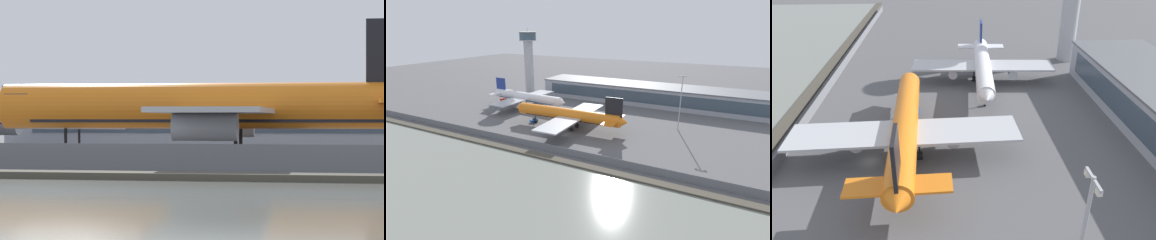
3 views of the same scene
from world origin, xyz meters
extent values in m
plane|color=#565659|center=(0.00, 0.00, 0.00)|extent=(500.00, 500.00, 0.00)
cube|color=#474238|center=(0.00, -20.50, 0.25)|extent=(320.00, 3.00, 0.50)
cube|color=slate|center=(0.00, -16.00, 1.22)|extent=(280.00, 0.08, 2.44)
cylinder|color=slate|center=(0.00, -16.00, 1.22)|extent=(0.10, 0.10, 2.44)
cylinder|color=orange|center=(-3.35, 6.63, 5.69)|extent=(43.24, 5.93, 4.65)
cone|color=orange|center=(-26.18, 5.95, 5.69)|extent=(3.15, 4.50, 4.41)
cone|color=orange|center=(19.48, 7.31, 5.69)|extent=(3.14, 4.27, 4.18)
cube|color=#232D3D|center=(-23.17, 6.04, 6.27)|extent=(2.67, 4.02, 1.39)
cube|color=black|center=(-3.35, 6.63, 4.41)|extent=(36.75, 4.81, 0.84)
cube|color=#B7BABF|center=(-0.88, -3.65, 5.11)|extent=(10.10, 20.97, 0.46)
cube|color=#B7BABF|center=(-1.50, 17.04, 5.11)|extent=(10.10, 20.97, 0.46)
cylinder|color=#B7BABF|center=(-2.23, -2.03, 3.60)|extent=(6.11, 2.73, 2.56)
cylinder|color=#B7BABF|center=(-2.74, 15.35, 3.60)|extent=(6.11, 2.73, 2.56)
cube|color=black|center=(15.62, 7.20, 10.34)|extent=(6.48, 0.75, 7.90)
cube|color=orange|center=(15.73, 3.40, 6.04)|extent=(4.54, 7.71, 0.37)
cube|color=orange|center=(15.50, 10.99, 6.04)|extent=(4.54, 7.71, 0.37)
cylinder|color=black|center=(-18.43, 6.18, 2.01)|extent=(0.33, 0.33, 2.72)
cylinder|color=black|center=(-18.43, 6.18, 0.65)|extent=(1.32, 0.55, 1.30)
cylinder|color=black|center=(-0.26, 4.28, 2.01)|extent=(0.37, 0.37, 2.72)
cylinder|color=black|center=(-0.26, 4.28, 0.65)|extent=(1.53, 1.09, 1.50)
cylinder|color=black|center=(-0.40, 9.16, 2.01)|extent=(0.37, 0.37, 2.72)
cylinder|color=black|center=(-0.40, 9.16, 0.65)|extent=(1.53, 1.09, 1.50)
cylinder|color=white|center=(-36.37, 24.58, 5.24)|extent=(39.75, 6.83, 4.28)
cone|color=white|center=(-15.45, 23.23, 5.24)|extent=(3.04, 4.23, 4.06)
cone|color=white|center=(-57.28, 25.94, 5.24)|extent=(3.02, 4.02, 3.85)
cube|color=#232D3D|center=(-18.21, 23.41, 5.77)|extent=(2.58, 3.78, 1.28)
cube|color=navy|center=(-36.37, 24.58, 4.06)|extent=(33.78, 5.59, 0.77)
cube|color=#B7BABF|center=(-37.72, 34.19, 4.70)|extent=(9.92, 19.51, 0.43)
cube|color=#B7BABF|center=(-38.95, 15.24, 4.70)|extent=(9.92, 19.51, 0.43)
cylinder|color=#B7BABF|center=(-36.64, 32.59, 3.31)|extent=(5.68, 2.71, 2.35)
cylinder|color=#B7BABF|center=(-37.67, 16.68, 3.31)|extent=(5.68, 2.71, 2.35)
cube|color=navy|center=(-53.73, 25.71, 9.52)|extent=(5.95, 0.90, 7.27)
cube|color=white|center=(-53.51, 29.19, 5.56)|extent=(4.40, 7.20, 0.34)
cube|color=white|center=(-53.96, 22.24, 5.56)|extent=(4.40, 7.20, 0.34)
cylinder|color=black|center=(-22.55, 23.69, 1.85)|extent=(0.30, 0.30, 2.50)
cylinder|color=black|center=(-22.55, 23.69, 0.60)|extent=(1.23, 0.55, 1.20)
cylinder|color=black|center=(-38.98, 27.00, 1.85)|extent=(0.34, 0.34, 2.50)
cylinder|color=black|center=(-38.98, 27.00, 0.60)|extent=(1.44, 1.05, 1.38)
cylinder|color=black|center=(-39.27, 22.52, 1.85)|extent=(0.34, 0.34, 2.50)
cylinder|color=black|center=(-39.27, 22.52, 0.60)|extent=(1.44, 1.05, 1.38)
cube|color=#19519E|center=(-19.48, 6.49, 0.75)|extent=(2.53, 3.54, 1.11)
cube|color=#283847|center=(-19.35, 6.87, 1.55)|extent=(1.57, 1.47, 0.50)
cylinder|color=black|center=(-19.81, 7.65, 0.35)|extent=(0.43, 0.73, 0.70)
cylinder|color=black|center=(-18.52, 7.22, 0.35)|extent=(0.43, 0.73, 0.70)
cylinder|color=black|center=(-20.44, 5.77, 0.35)|extent=(0.43, 0.73, 0.70)
cylinder|color=black|center=(-19.14, 5.34, 0.35)|extent=(0.43, 0.73, 0.70)
cube|color=red|center=(-52.10, 26.00, 1.27)|extent=(5.43, 2.75, 2.07)
cube|color=#283847|center=(-53.91, 26.23, 1.66)|extent=(1.39, 2.13, 0.83)
cube|color=orange|center=(-52.10, 26.00, 2.40)|extent=(0.63, 1.11, 0.16)
cylinder|color=black|center=(-53.82, 25.29, 0.42)|extent=(0.86, 0.33, 0.84)
cylinder|color=black|center=(-53.58, 27.13, 0.42)|extent=(0.86, 0.33, 0.84)
cylinder|color=black|center=(-50.62, 24.87, 0.42)|extent=(0.86, 0.33, 0.84)
cylinder|color=black|center=(-50.38, 26.71, 0.42)|extent=(0.86, 0.33, 0.84)
cylinder|color=#ADADB2|center=(-56.26, 53.41, 15.14)|extent=(5.26, 5.26, 30.28)
cylinder|color=#ADADB2|center=(-56.26, 53.41, 30.53)|extent=(9.99, 9.99, 0.50)
cylinder|color=#384C5B|center=(-56.26, 53.41, 32.88)|extent=(9.49, 9.49, 4.21)
cylinder|color=beige|center=(-56.26, 53.41, 35.19)|extent=(10.49, 10.49, 0.40)
cylinder|color=#333338|center=(-56.26, 53.41, 36.59)|extent=(0.12, 0.12, 2.40)
cube|color=#9EA3AD|center=(15.37, 60.91, 4.57)|extent=(117.99, 19.88, 9.15)
cube|color=#3D4C5B|center=(15.37, 50.89, 5.03)|extent=(108.55, 0.16, 5.49)
cube|color=#5B5E63|center=(15.37, 60.91, 9.40)|extent=(118.59, 20.48, 0.50)
cylinder|color=#A8A8AD|center=(35.37, 25.30, 10.54)|extent=(0.36, 0.36, 21.08)
cube|color=#A8A8AD|center=(35.37, 25.30, 20.83)|extent=(3.20, 0.24, 0.24)
cube|color=silver|center=(34.17, 25.30, 20.53)|extent=(0.60, 0.40, 0.44)
cube|color=silver|center=(36.57, 25.30, 20.53)|extent=(0.60, 0.40, 0.44)
camera|label=1|loc=(12.02, -84.46, 4.34)|focal=85.00mm
camera|label=2|loc=(52.77, -89.90, 38.66)|focal=28.00mm
camera|label=3|loc=(58.39, 13.81, 38.28)|focal=35.00mm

